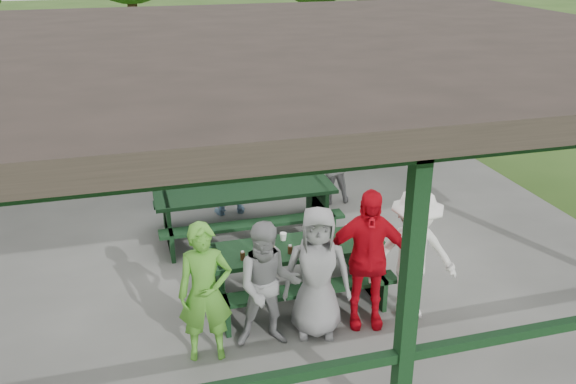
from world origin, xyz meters
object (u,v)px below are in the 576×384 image
object	(u,v)px
contestant_white_fedora	(413,256)
spectator_lblue	(229,174)
spectator_grey	(331,163)
contestant_red	(367,259)
contestant_grey_left	(268,286)
contestant_grey_mid	(317,272)
picnic_table_far	(246,206)
contestant_green	(205,293)
spectator_blue	(164,153)
farm_trailer	(189,97)
picnic_table_near	(294,265)
pickup_truck	(272,76)

from	to	relation	value
contestant_white_fedora	spectator_lblue	xyz separation A→B (m)	(-1.61, 3.72, -0.14)
contestant_white_fedora	spectator_grey	world-z (taller)	contestant_white_fedora
contestant_red	spectator_lblue	bearing A→B (deg)	119.63
contestant_grey_left	contestant_grey_mid	size ratio (longest dim) A/B	0.95
picnic_table_far	contestant_green	bearing A→B (deg)	-110.01
contestant_grey_mid	spectator_grey	size ratio (longest dim) A/B	1.11
spectator_blue	farm_trailer	distance (m)	5.60
picnic_table_near	contestant_grey_left	world-z (taller)	contestant_grey_left
contestant_grey_left	picnic_table_far	bearing A→B (deg)	92.69
picnic_table_far	farm_trailer	bearing A→B (deg)	90.33
spectator_grey	farm_trailer	distance (m)	6.37
picnic_table_far	spectator_grey	xyz separation A→B (m)	(1.72, 0.87, 0.26)
contestant_white_fedora	farm_trailer	world-z (taller)	contestant_white_fedora
contestant_red	spectator_grey	world-z (taller)	contestant_red
spectator_blue	pickup_truck	distance (m)	8.52
spectator_lblue	spectator_blue	size ratio (longest dim) A/B	0.73
contestant_green	spectator_blue	bearing A→B (deg)	97.85
contestant_grey_left	contestant_grey_mid	world-z (taller)	contestant_grey_mid
pickup_truck	picnic_table_far	bearing A→B (deg)	172.40
contestant_grey_left	pickup_truck	xyz separation A→B (m)	(3.05, 12.01, -0.21)
contestant_grey_left	contestant_green	bearing A→B (deg)	-167.02
picnic_table_near	farm_trailer	bearing A→B (deg)	91.66
contestant_white_fedora	picnic_table_far	bearing A→B (deg)	127.07
contestant_green	contestant_white_fedora	xyz separation A→B (m)	(2.57, 0.12, 0.03)
contestant_white_fedora	spectator_grey	size ratio (longest dim) A/B	1.19
contestant_green	farm_trailer	bearing A→B (deg)	91.21
contestant_red	farm_trailer	distance (m)	9.85
pickup_truck	picnic_table_near	bearing A→B (deg)	176.34
spectator_grey	pickup_truck	size ratio (longest dim) A/B	0.31
picnic_table_near	spectator_blue	bearing A→B (deg)	111.02
contestant_white_fedora	farm_trailer	size ratio (longest dim) A/B	0.43
contestant_grey_mid	spectator_grey	world-z (taller)	contestant_grey_mid
spectator_grey	farm_trailer	xyz separation A→B (m)	(-1.76, 6.12, -0.14)
contestant_green	contestant_grey_left	size ratio (longest dim) A/B	1.07
contestant_grey_left	spectator_blue	size ratio (longest dim) A/B	0.79
contestant_green	spectator_blue	distance (m)	4.46
spectator_blue	spectator_grey	xyz separation A→B (m)	(2.85, -0.64, -0.25)
contestant_white_fedora	spectator_grey	xyz separation A→B (m)	(0.23, 3.70, -0.12)
picnic_table_near	contestant_red	xyz separation A→B (m)	(0.67, -0.81, 0.43)
picnic_table_far	contestant_grey_left	distance (m)	2.94
pickup_truck	contestant_grey_mid	bearing A→B (deg)	177.37
pickup_truck	contestant_green	bearing A→B (deg)	171.54
contestant_grey_left	contestant_white_fedora	bearing A→B (deg)	11.78
contestant_grey_left	contestant_red	distance (m)	1.25
contestant_grey_left	contestant_red	xyz separation A→B (m)	(1.24, 0.09, 0.12)
farm_trailer	picnic_table_near	bearing A→B (deg)	-99.44
contestant_green	pickup_truck	distance (m)	12.63
contestant_green	contestant_white_fedora	bearing A→B (deg)	9.74
contestant_red	contestant_white_fedora	world-z (taller)	contestant_red
contestant_red	spectator_grey	bearing A→B (deg)	91.78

